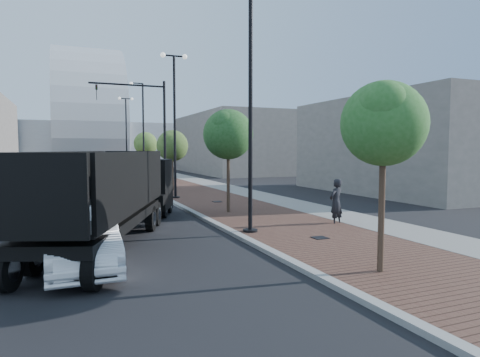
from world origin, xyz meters
name	(u,v)px	position (x,y,z in m)	size (l,w,h in m)	color
sidewalk	(162,179)	(3.50, 40.00, 0.06)	(7.00, 140.00, 0.12)	#4C2D23
concrete_strip	(187,178)	(6.20, 40.00, 0.07)	(2.40, 140.00, 0.13)	slate
curb	(129,180)	(0.00, 40.00, 0.07)	(0.30, 140.00, 0.14)	gray
dump_truck	(129,196)	(-3.50, 12.91, 1.34)	(6.85, 13.25, 3.17)	black
white_sedan	(83,239)	(-5.42, 7.66, 0.81)	(1.71, 4.92, 1.62)	white
dark_car_mid	(55,180)	(-6.88, 34.77, 0.57)	(1.89, 4.10, 1.14)	black
dark_car_far	(81,171)	(-4.40, 48.92, 0.64)	(1.78, 4.39, 1.27)	black
pedestrian	(336,202)	(4.71, 10.33, 1.00)	(0.73, 0.48, 1.99)	black
streetlight_1	(248,120)	(0.49, 10.00, 4.34)	(1.44, 0.56, 9.21)	black
streetlight_2	(175,124)	(0.60, 22.00, 4.82)	(1.72, 0.56, 9.28)	black
streetlight_3	(142,137)	(0.49, 34.00, 4.34)	(1.44, 0.56, 9.21)	black
streetlight_4	(126,136)	(0.60, 46.00, 4.82)	(1.72, 0.56, 9.28)	black
traffic_mast	(152,124)	(-0.30, 25.00, 4.98)	(5.09, 0.20, 8.00)	black
tree_0	(384,124)	(1.65, 4.02, 3.86)	(2.22, 2.14, 4.95)	#382619
tree_1	(229,135)	(1.65, 15.02, 3.96)	(2.51, 2.48, 5.22)	#382619
tree_2	(173,146)	(1.65, 27.02, 3.50)	(2.43, 2.38, 4.71)	#382619
tree_3	(146,144)	(1.65, 39.02, 3.81)	(2.41, 2.36, 5.01)	#382619
convention_center	(88,136)	(-2.00, 85.00, 6.00)	(50.00, 30.00, 50.00)	#A5ABB0
commercial_block_ne	(236,144)	(16.00, 50.00, 4.00)	(12.00, 22.00, 8.00)	#65605B
commercial_block_e	(408,146)	(18.00, 20.00, 3.50)	(10.00, 16.00, 7.00)	#5F5A55
utility_cover_1	(320,238)	(2.40, 8.00, 0.13)	(0.50, 0.50, 0.02)	black
utility_cover_2	(217,202)	(2.40, 19.00, 0.13)	(0.50, 0.50, 0.02)	black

